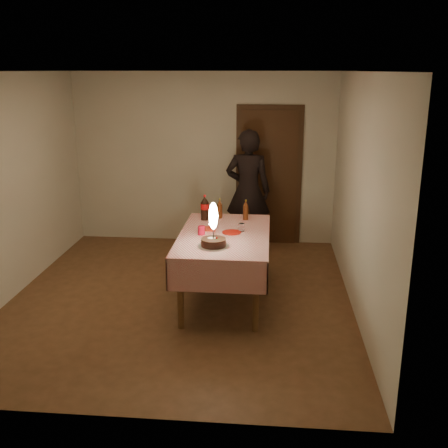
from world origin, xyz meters
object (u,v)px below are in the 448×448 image
(clear_cup, at_px, (241,227))
(photographer, at_px, (248,191))
(amber_bottle_left, at_px, (220,209))
(amber_bottle_right, at_px, (246,210))
(red_plate, at_px, (232,232))
(cola_bottle, at_px, (205,208))
(red_cup, at_px, (202,230))
(birthday_cake, at_px, (213,235))
(dining_table, at_px, (224,243))

(clear_cup, bearing_deg, photographer, 90.23)
(amber_bottle_left, distance_m, amber_bottle_right, 0.33)
(red_plate, relative_size, cola_bottle, 0.69)
(red_cup, height_order, amber_bottle_left, amber_bottle_left)
(red_plate, bearing_deg, amber_bottle_right, 76.91)
(birthday_cake, xyz_separation_m, red_cup, (-0.18, 0.40, -0.07))
(clear_cup, bearing_deg, amber_bottle_right, 87.30)
(red_plate, height_order, amber_bottle_left, amber_bottle_left)
(red_cup, bearing_deg, birthday_cake, -65.65)
(amber_bottle_left, distance_m, photographer, 1.23)
(amber_bottle_right, bearing_deg, cola_bottle, -174.44)
(red_cup, bearing_deg, amber_bottle_right, 55.01)
(cola_bottle, xyz_separation_m, photographer, (0.48, 1.29, -0.06))
(amber_bottle_left, relative_size, amber_bottle_right, 1.00)
(red_plate, distance_m, red_cup, 0.35)
(clear_cup, bearing_deg, red_cup, -157.49)
(birthday_cake, bearing_deg, amber_bottle_left, 92.23)
(dining_table, height_order, birthday_cake, birthday_cake)
(amber_bottle_right, height_order, photographer, photographer)
(dining_table, xyz_separation_m, cola_bottle, (-0.30, 0.57, 0.26))
(clear_cup, distance_m, photographer, 1.72)
(red_cup, bearing_deg, cola_bottle, 93.69)
(red_cup, distance_m, cola_bottle, 0.63)
(birthday_cake, xyz_separation_m, clear_cup, (0.26, 0.58, -0.08))
(dining_table, xyz_separation_m, red_cup, (-0.26, -0.05, 0.16))
(dining_table, xyz_separation_m, birthday_cake, (-0.08, -0.45, 0.23))
(birthday_cake, height_order, red_cup, birthday_cake)
(red_cup, height_order, cola_bottle, cola_bottle)
(red_plate, height_order, clear_cup, clear_cup)
(red_cup, xyz_separation_m, photographer, (0.44, 1.90, 0.04))
(birthday_cake, bearing_deg, photographer, 83.66)
(dining_table, bearing_deg, clear_cup, 35.30)
(birthday_cake, relative_size, amber_bottle_right, 1.88)
(red_plate, relative_size, clear_cup, 2.44)
(red_cup, relative_size, photographer, 0.06)
(dining_table, relative_size, birthday_cake, 3.58)
(amber_bottle_left, relative_size, photographer, 0.14)
(dining_table, distance_m, clear_cup, 0.28)
(red_plate, height_order, photographer, photographer)
(red_plate, xyz_separation_m, red_cup, (-0.34, -0.10, 0.05))
(red_cup, height_order, amber_bottle_right, amber_bottle_right)
(birthday_cake, height_order, photographer, photographer)
(amber_bottle_right, bearing_deg, red_cup, -124.99)
(clear_cup, xyz_separation_m, cola_bottle, (-0.48, 0.43, 0.11))
(red_plate, xyz_separation_m, cola_bottle, (-0.37, 0.51, 0.15))
(dining_table, xyz_separation_m, red_plate, (0.08, 0.05, 0.11))
(dining_table, relative_size, red_plate, 7.82)
(cola_bottle, bearing_deg, clear_cup, -41.86)
(birthday_cake, distance_m, amber_bottle_right, 1.10)
(cola_bottle, bearing_deg, amber_bottle_left, 27.71)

